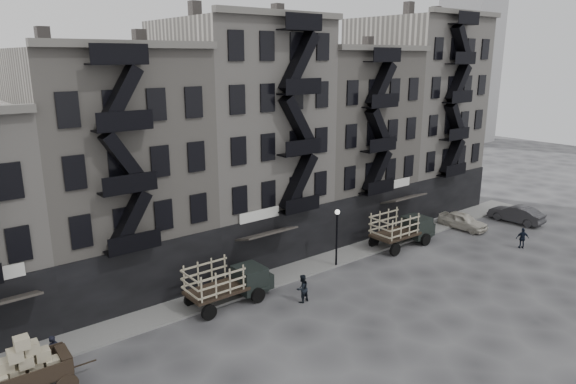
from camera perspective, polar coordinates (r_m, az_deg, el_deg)
ground at (r=33.62m, az=4.69°, el=-10.90°), size 140.00×140.00×0.00m
sidewalk at (r=36.15m, az=0.59°, el=-8.80°), size 55.00×2.50×0.15m
building_midwest at (r=34.33m, az=-19.12°, el=2.13°), size 10.00×11.35×16.20m
building_center at (r=38.51m, az=-5.10°, el=5.71°), size 10.00×11.35×18.20m
building_mideast at (r=44.87m, az=5.70°, el=5.70°), size 10.00×11.35×16.20m
building_east at (r=52.07m, az=13.77°, el=8.28°), size 10.00×11.35×19.20m
lamp_post at (r=36.22m, az=5.46°, el=-4.22°), size 0.36×0.36×4.28m
wagon at (r=26.09m, az=-27.22°, el=-16.44°), size 3.65×2.05×3.04m
stake_truck_west at (r=31.50m, az=-6.76°, el=-9.65°), size 5.50×2.32×2.75m
stake_truck_east at (r=41.40m, az=12.61°, el=-3.72°), size 5.82×2.52×2.89m
car_east at (r=47.20m, az=18.85°, el=-3.04°), size 1.96×4.34×1.45m
car_far at (r=50.75m, az=24.01°, el=-2.25°), size 1.88×4.83×1.57m
pedestrian_west at (r=28.02m, az=-24.51°, el=-15.92°), size 0.76×0.68×1.73m
pedestrian_mid at (r=31.79m, az=1.59°, el=-10.67°), size 0.91×0.73×1.77m
policeman at (r=44.18m, az=24.60°, el=-4.69°), size 0.99×0.95×1.65m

